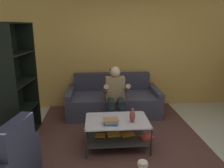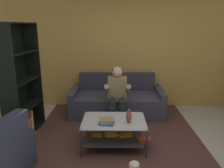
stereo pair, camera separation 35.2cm
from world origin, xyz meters
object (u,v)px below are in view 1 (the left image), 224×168
bookshelf (16,96)px  popcorn_tub (143,167)px  couch (113,101)px  person_seated_center (116,93)px  coffee_table (118,129)px  book_stack (111,121)px  vase (132,116)px

bookshelf → popcorn_tub: bearing=-30.6°
couch → person_seated_center: bearing=-90.0°
couch → person_seated_center: person_seated_center is taller
coffee_table → popcorn_tub: bearing=-70.2°
coffee_table → book_stack: (-0.12, -0.15, 0.21)m
person_seated_center → bookshelf: bearing=-165.8°
couch → vase: (0.17, -1.55, 0.29)m
vase → book_stack: size_ratio=0.91×
book_stack → popcorn_tub: book_stack is taller
couch → book_stack: couch is taller
coffee_table → book_stack: size_ratio=4.63×
couch → bookshelf: 2.10m
couch → book_stack: (-0.17, -1.61, 0.23)m
vase → book_stack: bearing=-171.1°
coffee_table → popcorn_tub: 0.81m
book_stack → popcorn_tub: (0.39, -0.59, -0.42)m
vase → bookshelf: bookshelf is taller
person_seated_center → popcorn_tub: size_ratio=5.72×
book_stack → popcorn_tub: bearing=-56.6°
vase → popcorn_tub: (0.04, -0.64, -0.48)m
couch → popcorn_tub: bearing=-84.4°
person_seated_center → coffee_table: person_seated_center is taller
vase → popcorn_tub: size_ratio=1.08×
couch → popcorn_tub: (0.22, -2.20, -0.19)m
bookshelf → couch: bearing=30.2°
book_stack → popcorn_tub: 0.82m
coffee_table → bookshelf: bearing=165.7°
popcorn_tub → bookshelf: bearing=149.4°
vase → bookshelf: size_ratio=0.11×
coffee_table → book_stack: bearing=-130.2°
person_seated_center → book_stack: size_ratio=4.86×
couch → bookshelf: (-1.76, -1.03, 0.50)m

